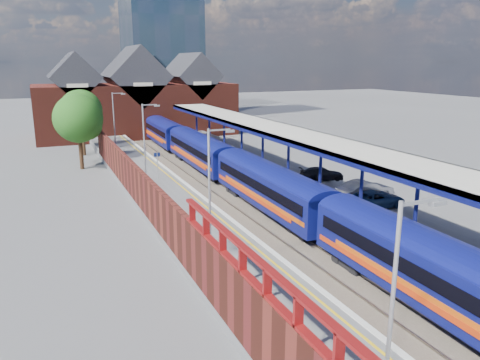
{
  "coord_description": "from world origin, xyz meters",
  "views": [
    {
      "loc": [
        -14.49,
        -16.48,
        11.3
      ],
      "look_at": [
        -0.78,
        15.12,
        2.6
      ],
      "focal_mm": 35.0,
      "sensor_mm": 36.0,
      "label": 1
    }
  ],
  "objects_px": {
    "lamp_post_a": "(396,310)",
    "parked_car_silver": "(365,190)",
    "train": "(230,164)",
    "parked_car_blue": "(375,199)",
    "platform_sign": "(157,161)",
    "relay_cabinet": "(480,319)",
    "lamp_post_b": "(212,185)",
    "parked_car_dark": "(322,174)",
    "lamp_post_d": "(115,119)",
    "lamp_post_c": "(146,140)"
  },
  "relations": [
    {
      "from": "platform_sign",
      "to": "parked_car_blue",
      "type": "relative_size",
      "value": 0.55
    },
    {
      "from": "lamp_post_a",
      "to": "relay_cabinet",
      "type": "distance_m",
      "value": 10.58
    },
    {
      "from": "lamp_post_a",
      "to": "lamp_post_b",
      "type": "distance_m",
      "value": 14.0
    },
    {
      "from": "train",
      "to": "lamp_post_d",
      "type": "height_order",
      "value": "lamp_post_d"
    },
    {
      "from": "lamp_post_b",
      "to": "parked_car_dark",
      "type": "bearing_deg",
      "value": 39.06
    },
    {
      "from": "lamp_post_b",
      "to": "platform_sign",
      "type": "distance_m",
      "value": 18.2
    },
    {
      "from": "platform_sign",
      "to": "parked_car_silver",
      "type": "distance_m",
      "value": 18.19
    },
    {
      "from": "parked_car_dark",
      "to": "lamp_post_b",
      "type": "bearing_deg",
      "value": 144.7
    },
    {
      "from": "train",
      "to": "parked_car_blue",
      "type": "height_order",
      "value": "train"
    },
    {
      "from": "lamp_post_c",
      "to": "relay_cabinet",
      "type": "height_order",
      "value": "lamp_post_c"
    },
    {
      "from": "parked_car_dark",
      "to": "parked_car_blue",
      "type": "relative_size",
      "value": 0.87
    },
    {
      "from": "lamp_post_a",
      "to": "lamp_post_d",
      "type": "distance_m",
      "value": 46.0
    },
    {
      "from": "lamp_post_c",
      "to": "parked_car_blue",
      "type": "height_order",
      "value": "lamp_post_c"
    },
    {
      "from": "lamp_post_a",
      "to": "lamp_post_c",
      "type": "distance_m",
      "value": 30.0
    },
    {
      "from": "parked_car_silver",
      "to": "parked_car_dark",
      "type": "relative_size",
      "value": 1.16
    },
    {
      "from": "train",
      "to": "relay_cabinet",
      "type": "bearing_deg",
      "value": -88.23
    },
    {
      "from": "platform_sign",
      "to": "train",
      "type": "bearing_deg",
      "value": -11.81
    },
    {
      "from": "lamp_post_d",
      "to": "parked_car_dark",
      "type": "distance_m",
      "value": 25.1
    },
    {
      "from": "platform_sign",
      "to": "relay_cabinet",
      "type": "xyz_separation_m",
      "value": [
        7.32,
        -27.95,
        -2.19
      ]
    },
    {
      "from": "parked_car_silver",
      "to": "lamp_post_a",
      "type": "bearing_deg",
      "value": 139.59
    },
    {
      "from": "lamp_post_a",
      "to": "lamp_post_c",
      "type": "xyz_separation_m",
      "value": [
        0.0,
        30.0,
        0.0
      ]
    },
    {
      "from": "lamp_post_a",
      "to": "parked_car_silver",
      "type": "distance_m",
      "value": 24.43
    },
    {
      "from": "lamp_post_a",
      "to": "lamp_post_b",
      "type": "bearing_deg",
      "value": 90.0
    },
    {
      "from": "parked_car_silver",
      "to": "parked_car_blue",
      "type": "height_order",
      "value": "parked_car_silver"
    },
    {
      "from": "lamp_post_c",
      "to": "platform_sign",
      "type": "xyz_separation_m",
      "value": [
        1.36,
        2.0,
        -2.3
      ]
    },
    {
      "from": "parked_car_blue",
      "to": "relay_cabinet",
      "type": "xyz_separation_m",
      "value": [
        -5.23,
        -13.51,
        -1.13
      ]
    },
    {
      "from": "lamp_post_d",
      "to": "relay_cabinet",
      "type": "relative_size",
      "value": 7.0
    },
    {
      "from": "lamp_post_d",
      "to": "parked_car_dark",
      "type": "bearing_deg",
      "value": -53.3
    },
    {
      "from": "train",
      "to": "parked_car_blue",
      "type": "relative_size",
      "value": 14.54
    },
    {
      "from": "train",
      "to": "lamp_post_a",
      "type": "distance_m",
      "value": 31.76
    },
    {
      "from": "lamp_post_b",
      "to": "lamp_post_d",
      "type": "height_order",
      "value": "same"
    },
    {
      "from": "parked_car_silver",
      "to": "parked_car_blue",
      "type": "relative_size",
      "value": 1.01
    },
    {
      "from": "lamp_post_c",
      "to": "parked_car_dark",
      "type": "distance_m",
      "value": 15.75
    },
    {
      "from": "lamp_post_d",
      "to": "train",
      "type": "bearing_deg",
      "value": -62.91
    },
    {
      "from": "lamp_post_d",
      "to": "relay_cabinet",
      "type": "height_order",
      "value": "lamp_post_d"
    },
    {
      "from": "train",
      "to": "platform_sign",
      "type": "distance_m",
      "value": 6.66
    },
    {
      "from": "lamp_post_b",
      "to": "parked_car_silver",
      "type": "xyz_separation_m",
      "value": [
        14.47,
        5.42,
        -3.24
      ]
    },
    {
      "from": "lamp_post_b",
      "to": "relay_cabinet",
      "type": "xyz_separation_m",
      "value": [
        8.68,
        -9.95,
        -4.49
      ]
    },
    {
      "from": "lamp_post_b",
      "to": "parked_car_dark",
      "type": "distance_m",
      "value": 19.44
    },
    {
      "from": "lamp_post_b",
      "to": "parked_car_silver",
      "type": "height_order",
      "value": "lamp_post_b"
    },
    {
      "from": "lamp_post_c",
      "to": "lamp_post_a",
      "type": "bearing_deg",
      "value": -90.0
    },
    {
      "from": "platform_sign",
      "to": "parked_car_silver",
      "type": "relative_size",
      "value": 0.54
    },
    {
      "from": "parked_car_silver",
      "to": "train",
      "type": "bearing_deg",
      "value": 26.78
    },
    {
      "from": "train",
      "to": "lamp_post_b",
      "type": "relative_size",
      "value": 9.42
    },
    {
      "from": "lamp_post_a",
      "to": "relay_cabinet",
      "type": "relative_size",
      "value": 7.0
    },
    {
      "from": "lamp_post_a",
      "to": "relay_cabinet",
      "type": "bearing_deg",
      "value": 24.99
    },
    {
      "from": "platform_sign",
      "to": "relay_cabinet",
      "type": "distance_m",
      "value": 28.98
    },
    {
      "from": "platform_sign",
      "to": "lamp_post_d",
      "type": "bearing_deg",
      "value": 95.56
    },
    {
      "from": "train",
      "to": "platform_sign",
      "type": "relative_size",
      "value": 26.38
    },
    {
      "from": "lamp_post_d",
      "to": "parked_car_blue",
      "type": "height_order",
      "value": "lamp_post_d"
    }
  ]
}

